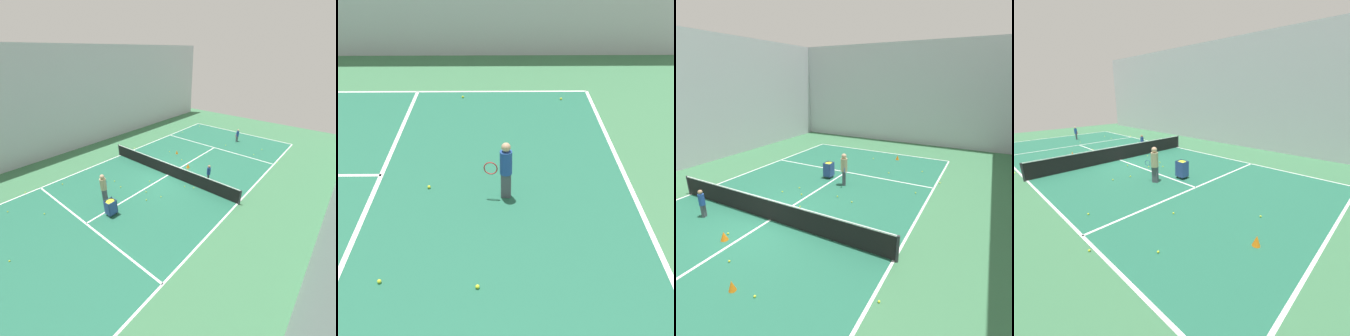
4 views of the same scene
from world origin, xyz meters
TOP-DOWN VIEW (x-y plane):
  - ground_plane at (0.00, 0.00)m, footprint 36.31×36.31m
  - court_playing_area at (0.00, 0.00)m, footprint 10.57×24.11m
  - line_baseline_far at (0.00, 12.05)m, footprint 10.57×0.10m
  - line_sideline_left at (-5.29, 0.00)m, footprint 0.10×24.11m
  - line_sideline_right at (5.29, 0.00)m, footprint 0.10×24.11m
  - line_service_far at (0.00, 6.63)m, footprint 10.57×0.10m
  - line_centre_service at (0.00, 0.00)m, footprint 0.10×13.26m
  - hall_enclosure_far at (0.00, 16.23)m, footprint 18.78×0.15m
  - tennis_net at (0.00, 0.00)m, footprint 10.87×0.10m
  - coach_at_net at (0.87, 4.75)m, footprint 0.50×0.68m
  - child_midcourt at (-2.63, -1.11)m, footprint 0.32×0.32m
  - ball_cart at (-0.44, 5.31)m, footprint 0.46×0.53m
  - training_cone_0 at (-0.44, -1.84)m, footprint 0.27×0.27m
  - training_cone_1 at (1.79, -3.33)m, footprint 0.21×0.21m
  - training_cone_2 at (1.99, 10.66)m, footprint 0.24×0.24m
  - tennis_ball_0 at (1.33, 3.24)m, footprint 0.07×0.07m
  - tennis_ball_1 at (5.49, -1.78)m, footprint 0.07×0.07m
  - tennis_ball_2 at (-2.39, 0.25)m, footprint 0.07×0.07m
  - tennis_ball_4 at (-1.43, 2.37)m, footprint 0.07×0.07m
  - tennis_ball_7 at (2.23, 3.04)m, footprint 0.07×0.07m
  - tennis_ball_8 at (-0.36, 2.59)m, footprint 0.07×0.07m
  - tennis_ball_9 at (2.52, -3.21)m, footprint 0.07×0.07m
  - tennis_ball_10 at (0.72, -2.58)m, footprint 0.07×0.07m
  - tennis_ball_11 at (-0.64, -1.54)m, footprint 0.07×0.07m
  - tennis_ball_12 at (4.15, 8.89)m, footprint 0.07×0.07m
  - tennis_ball_13 at (5.44, 7.49)m, footprint 0.07×0.07m
  - tennis_ball_16 at (-1.85, 0.52)m, footprint 0.07×0.07m
  - tennis_ball_18 at (2.41, 7.66)m, footprint 0.07×0.07m
  - tennis_ball_19 at (0.41, 10.03)m, footprint 0.07×0.07m
  - tennis_ball_20 at (4.59, 5.51)m, footprint 0.07×0.07m
  - tennis_ball_21 at (-0.97, 3.19)m, footprint 0.07×0.07m
  - tennis_ball_22 at (0.38, 1.49)m, footprint 0.07×0.07m

SIDE VIEW (x-z plane):
  - ground_plane at x=0.00m, z-range 0.00..0.00m
  - court_playing_area at x=0.00m, z-range 0.00..0.00m
  - line_baseline_far at x=0.00m, z-range 0.00..0.01m
  - line_sideline_left at x=-5.29m, z-range 0.00..0.01m
  - line_sideline_right at x=5.29m, z-range 0.00..0.01m
  - line_service_far at x=0.00m, z-range 0.00..0.01m
  - line_centre_service at x=0.00m, z-range 0.00..0.01m
  - tennis_ball_0 at x=1.33m, z-range 0.00..0.07m
  - tennis_ball_1 at x=5.49m, z-range 0.00..0.07m
  - tennis_ball_2 at x=-2.39m, z-range 0.00..0.07m
  - tennis_ball_4 at x=-1.43m, z-range 0.00..0.07m
  - tennis_ball_7 at x=2.23m, z-range 0.00..0.07m
  - tennis_ball_8 at x=-0.36m, z-range 0.00..0.07m
  - tennis_ball_9 at x=2.52m, z-range 0.00..0.07m
  - tennis_ball_10 at x=0.72m, z-range 0.00..0.07m
  - tennis_ball_11 at x=-0.64m, z-range 0.00..0.07m
  - tennis_ball_12 at x=4.15m, z-range 0.00..0.07m
  - tennis_ball_13 at x=5.44m, z-range 0.00..0.07m
  - tennis_ball_16 at x=-1.85m, z-range 0.00..0.07m
  - tennis_ball_18 at x=2.41m, z-range 0.00..0.07m
  - tennis_ball_19 at x=0.41m, z-range 0.00..0.07m
  - tennis_ball_20 at x=4.59m, z-range 0.00..0.07m
  - tennis_ball_21 at x=-0.97m, z-range 0.00..0.07m
  - tennis_ball_22 at x=0.38m, z-range 0.00..0.07m
  - training_cone_1 at x=1.79m, z-range 0.00..0.33m
  - training_cone_2 at x=1.99m, z-range 0.00..0.33m
  - training_cone_0 at x=-0.44m, z-range 0.00..0.33m
  - tennis_net at x=0.00m, z-range 0.02..0.98m
  - ball_cart at x=-0.44m, z-range 0.18..1.13m
  - child_midcourt at x=-2.63m, z-range 0.09..1.32m
  - coach_at_net at x=0.87m, z-range 0.13..1.91m
  - hall_enclosure_far at x=0.00m, z-range 0.00..8.40m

